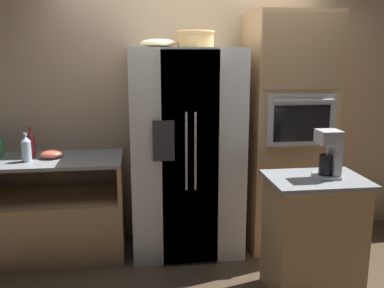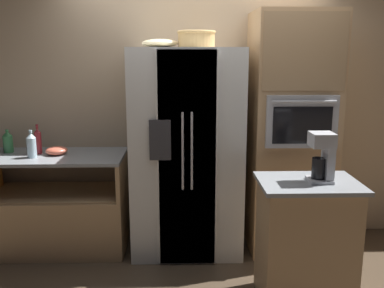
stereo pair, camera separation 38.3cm
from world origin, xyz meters
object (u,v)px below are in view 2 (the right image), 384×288
(wall_oven, at_px, (290,134))
(bottle_short, at_px, (8,141))
(bottle_tall, at_px, (31,145))
(bottle_wide, at_px, (38,141))
(wicker_basket, at_px, (197,38))
(mixing_bowl, at_px, (57,151))
(refrigerator, at_px, (187,152))
(fruit_bowl, at_px, (160,43))
(coffee_maker, at_px, (324,155))

(wall_oven, distance_m, bottle_short, 2.65)
(bottle_tall, xyz_separation_m, bottle_wide, (0.01, 0.15, 0.01))
(wicker_basket, bearing_deg, mixing_bowl, 177.44)
(wicker_basket, height_order, bottle_tall, wicker_basket)
(refrigerator, bearing_deg, wicker_basket, -3.25)
(wicker_basket, bearing_deg, fruit_bowl, 174.94)
(bottle_tall, height_order, bottle_short, bottle_tall)
(bottle_short, height_order, mixing_bowl, bottle_short)
(wall_oven, relative_size, mixing_bowl, 11.06)
(refrigerator, distance_m, bottle_wide, 1.39)
(bottle_short, bearing_deg, fruit_bowl, -5.29)
(wall_oven, bearing_deg, fruit_bowl, -179.91)
(wicker_basket, height_order, mixing_bowl, wicker_basket)
(refrigerator, distance_m, bottle_short, 1.69)
(coffee_maker, bearing_deg, wicker_basket, 132.85)
(wall_oven, bearing_deg, refrigerator, -178.51)
(fruit_bowl, xyz_separation_m, mixing_bowl, (-0.97, 0.03, -0.97))
(wicker_basket, relative_size, bottle_tall, 1.34)
(bottle_tall, relative_size, bottle_wide, 0.91)
(refrigerator, distance_m, bottle_tall, 1.40)
(wicker_basket, distance_m, bottle_short, 2.02)
(wicker_basket, relative_size, bottle_wide, 1.21)
(fruit_bowl, relative_size, bottle_tall, 1.27)
(bottle_tall, xyz_separation_m, bottle_short, (-0.29, 0.21, -0.01))
(fruit_bowl, xyz_separation_m, bottle_tall, (-1.16, -0.08, -0.89))
(wall_oven, height_order, bottle_short, wall_oven)
(bottle_short, xyz_separation_m, mixing_bowl, (0.48, -0.11, -0.07))
(wicker_basket, bearing_deg, wall_oven, 1.98)
(wall_oven, xyz_separation_m, fruit_bowl, (-1.19, -0.00, 0.82))
(refrigerator, height_order, fruit_bowl, fruit_bowl)
(fruit_bowl, height_order, bottle_wide, fruit_bowl)
(refrigerator, height_order, coffee_maker, refrigerator)
(mixing_bowl, distance_m, coffee_maker, 2.38)
(wicker_basket, bearing_deg, bottle_wide, 176.01)
(bottle_wide, height_order, mixing_bowl, bottle_wide)
(bottle_short, bearing_deg, bottle_wide, -11.27)
(wicker_basket, relative_size, bottle_short, 1.54)
(wicker_basket, height_order, bottle_short, wicker_basket)
(refrigerator, height_order, wicker_basket, wicker_basket)
(refrigerator, xyz_separation_m, wicker_basket, (0.09, -0.01, 1.02))
(refrigerator, relative_size, fruit_bowl, 5.90)
(bottle_tall, bearing_deg, wicker_basket, 1.96)
(fruit_bowl, distance_m, bottle_tall, 1.47)
(wall_oven, relative_size, bottle_wide, 7.90)
(refrigerator, relative_size, wicker_basket, 5.59)
(wall_oven, relative_size, coffee_maker, 6.19)
(wall_oven, height_order, bottle_tall, wall_oven)
(fruit_bowl, distance_m, coffee_maker, 1.71)
(refrigerator, height_order, wall_oven, wall_oven)
(refrigerator, bearing_deg, bottle_wide, 175.96)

